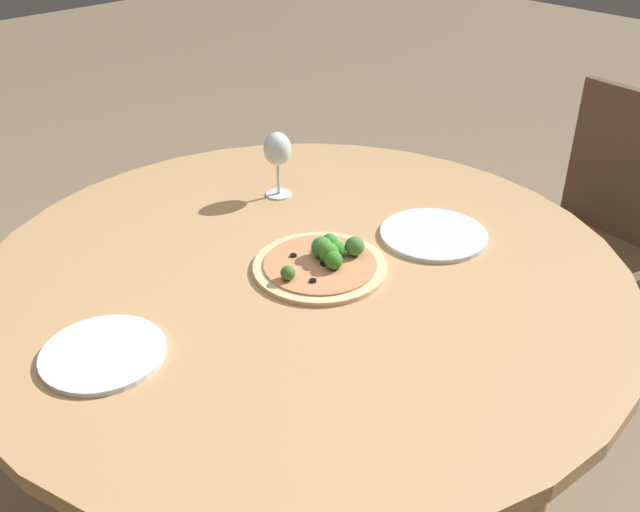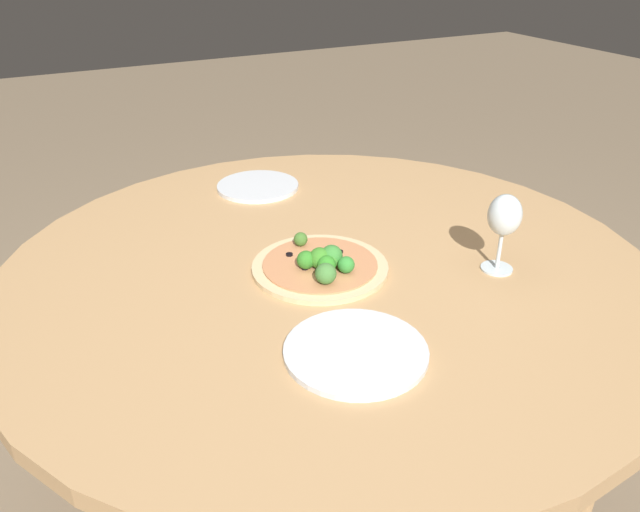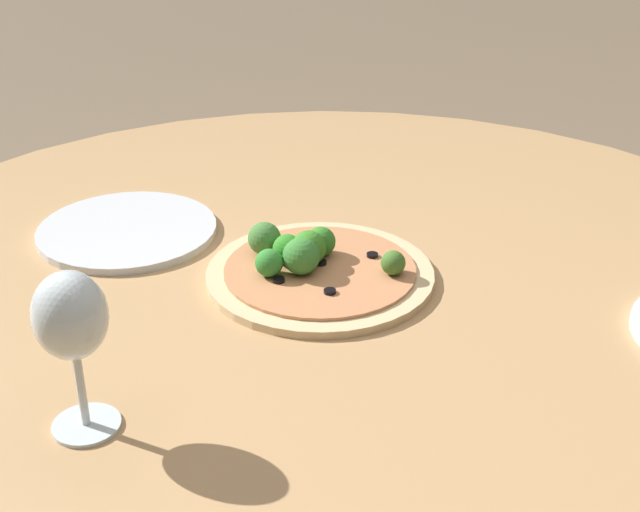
{
  "view_description": "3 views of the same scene",
  "coord_description": "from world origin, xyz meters",
  "views": [
    {
      "loc": [
        0.91,
        -0.81,
        1.53
      ],
      "look_at": [
        0.03,
        0.02,
        0.79
      ],
      "focal_mm": 40.0,
      "sensor_mm": 36.0,
      "label": 1
    },
    {
      "loc": [
        0.52,
        0.98,
        1.38
      ],
      "look_at": [
        0.03,
        0.02,
        0.79
      ],
      "focal_mm": 35.0,
      "sensor_mm": 36.0,
      "label": 2
    },
    {
      "loc": [
        -0.88,
        -0.14,
        1.28
      ],
      "look_at": [
        0.03,
        0.02,
        0.79
      ],
      "focal_mm": 50.0,
      "sensor_mm": 36.0,
      "label": 3
    }
  ],
  "objects": [
    {
      "name": "plate_near",
      "position": [
        0.1,
        0.29,
        0.77
      ],
      "size": [
        0.23,
        0.23,
        0.01
      ],
      "color": "silver",
      "rests_on": "dining_table"
    },
    {
      "name": "dining_table",
      "position": [
        0.0,
        0.0,
        0.7
      ],
      "size": [
        1.32,
        1.32,
        0.76
      ],
      "color": "tan",
      "rests_on": "ground_plane"
    },
    {
      "name": "wine_glass",
      "position": [
        -0.28,
        0.18,
        0.88
      ],
      "size": [
        0.07,
        0.07,
        0.16
      ],
      "color": "silver",
      "rests_on": "dining_table"
    },
    {
      "name": "pizza",
      "position": [
        0.03,
        0.03,
        0.78
      ],
      "size": [
        0.27,
        0.27,
        0.06
      ],
      "color": "#DBBC89",
      "rests_on": "dining_table"
    }
  ]
}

